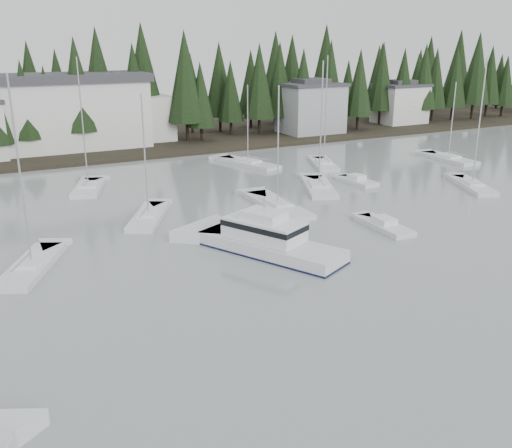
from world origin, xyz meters
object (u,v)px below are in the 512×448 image
Objects in this scene: sailboat_8 at (472,187)px; runabout_1 at (384,227)px; sailboat_3 at (149,218)px; sailboat_0 at (448,160)px; sailboat_2 at (319,188)px; sailboat_5 at (324,165)px; sailboat_6 at (32,268)px; sailboat_11 at (89,189)px; harbor_inn at (77,112)px; sailboat_7 at (277,207)px; runabout_4 at (357,182)px; house_east_b at (400,103)px; sailboat_12 at (248,164)px; house_east_a at (311,107)px; cabin_cruiser_center at (268,243)px.

runabout_1 is at bearing 134.99° from sailboat_8.
sailboat_0 is at bearing -52.13° from sailboat_3.
sailboat_5 reaches higher than sailboat_2.
sailboat_11 is at bearing 4.90° from sailboat_6.
sailboat_0 is 0.77× the size of sailboat_2.
sailboat_7 is (11.14, -41.51, -5.72)m from harbor_inn.
runabout_4 is at bearing -25.92° from runabout_1.
house_east_b is 0.86× the size of sailboat_12.
sailboat_12 is at bearing 19.40° from runabout_4.
sailboat_3 is 12.86m from sailboat_7.
house_east_b is 49.90m from sailboat_8.
house_east_a is at bearing -20.38° from sailboat_3.
runabout_4 is (20.32, 15.33, -0.65)m from cabin_cruiser_center.
sailboat_3 is 0.81× the size of sailboat_11.
runabout_1 is (-1.50, -29.90, 0.08)m from sailboat_12.
sailboat_5 is 2.27× the size of runabout_1.
house_east_b is 72.66m from sailboat_3.
harbor_inn is 54.81m from sailboat_0.
sailboat_12 is (-17.12, 22.90, -0.05)m from sailboat_8.
house_east_b is at bearing -2.20° from harbor_inn.
sailboat_8 is (8.47, -17.52, 0.00)m from sailboat_5.
sailboat_11 is (-43.11, -21.15, -4.81)m from house_east_a.
sailboat_3 is at bearing 116.09° from sailboat_12.
cabin_cruiser_center is 25.46m from runabout_4.
house_east_b is at bearing -31.93° from sailboat_6.
runabout_1 is at bearing -121.57° from sailboat_11.
house_east_a is at bearing -43.42° from sailboat_11.
sailboat_7 is 0.84× the size of sailboat_11.
harbor_inn is 1.99× the size of sailboat_8.
cabin_cruiser_center is 1.94× the size of runabout_1.
sailboat_2 is at bearing 165.43° from sailboat_5.
sailboat_2 is 1.16× the size of sailboat_7.
sailboat_5 reaches higher than sailboat_3.
house_east_b is 0.66× the size of sailboat_2.
sailboat_12 is at bearing 0.20° from runabout_1.
sailboat_6 reaches higher than runabout_1.
sailboat_2 is (-25.14, -5.20, 0.03)m from sailboat_0.
runabout_1 is at bearing -165.95° from sailboat_2.
sailboat_0 is (44.16, -31.97, -5.72)m from harbor_inn.
harbor_inn is 39.64m from sailboat_3.
sailboat_7 is at bearing -126.81° from house_east_a.
sailboat_12 is 1.98× the size of runabout_4.
sailboat_5 is 0.99× the size of sailboat_11.
cabin_cruiser_center is at bearing -142.31° from sailboat_11.
harbor_inn is 2.34× the size of cabin_cruiser_center.
runabout_4 is (-19.68, -4.97, 0.08)m from sailboat_0.
sailboat_7 is 11.41m from runabout_1.
sailboat_12 reaches higher than runabout_4.
sailboat_5 reaches higher than house_east_a.
sailboat_7 reaches higher than cabin_cruiser_center.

